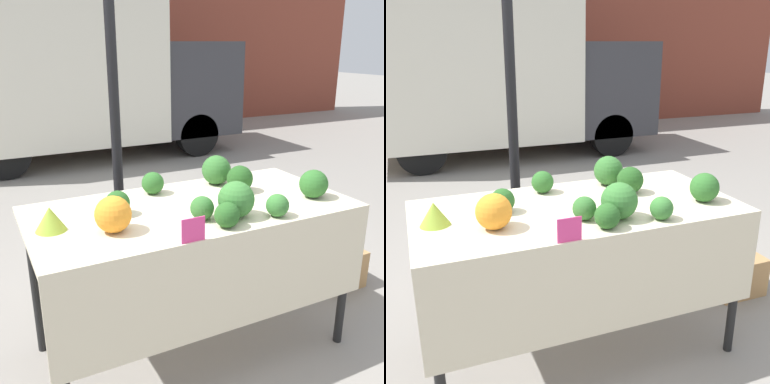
{
  "view_description": "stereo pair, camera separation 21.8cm",
  "coord_description": "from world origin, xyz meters",
  "views": [
    {
      "loc": [
        -1.04,
        -2.06,
        1.76
      ],
      "look_at": [
        0.0,
        0.0,
        0.99
      ],
      "focal_mm": 42.0,
      "sensor_mm": 36.0,
      "label": 1
    },
    {
      "loc": [
        -0.85,
        -2.15,
        1.76
      ],
      "look_at": [
        0.0,
        0.0,
        0.99
      ],
      "focal_mm": 42.0,
      "sensor_mm": 36.0,
      "label": 2
    }
  ],
  "objects": [
    {
      "name": "romanesco_head",
      "position": [
        -0.75,
        0.0,
        0.97
      ],
      "size": [
        0.15,
        0.15,
        0.12
      ],
      "color": "#93B238",
      "rests_on": "market_table"
    },
    {
      "name": "broccoli_head_0",
      "position": [
        0.32,
        -0.34,
        0.97
      ],
      "size": [
        0.12,
        0.12,
        0.12
      ],
      "color": "#387533",
      "rests_on": "market_table"
    },
    {
      "name": "produce_crate",
      "position": [
        1.31,
        0.2,
        0.14
      ],
      "size": [
        0.37,
        0.36,
        0.28
      ],
      "color": "tan",
      "rests_on": "ground_plane"
    },
    {
      "name": "parked_truck",
      "position": [
        0.7,
        5.04,
        1.24
      ],
      "size": [
        4.4,
        1.85,
        2.34
      ],
      "color": "silver",
      "rests_on": "ground_plane"
    },
    {
      "name": "broccoli_head_7",
      "position": [
        -0.04,
        -0.2,
        0.97
      ],
      "size": [
        0.12,
        0.12,
        0.12
      ],
      "color": "#336B2D",
      "rests_on": "market_table"
    },
    {
      "name": "tent_pole",
      "position": [
        -0.14,
        0.88,
        1.13
      ],
      "size": [
        0.07,
        0.07,
        2.26
      ],
      "color": "black",
      "rests_on": "ground_plane"
    },
    {
      "name": "broccoli_head_6",
      "position": [
        0.69,
        -0.19,
        0.99
      ],
      "size": [
        0.16,
        0.16,
        0.16
      ],
      "color": "#2D6628",
      "rests_on": "market_table"
    },
    {
      "name": "orange_cauliflower",
      "position": [
        -0.49,
        -0.15,
        1.0
      ],
      "size": [
        0.18,
        0.18,
        0.18
      ],
      "color": "orange",
      "rests_on": "market_table"
    },
    {
      "name": "broccoli_head_3",
      "position": [
        -0.11,
        0.29,
        0.97
      ],
      "size": [
        0.13,
        0.13,
        0.13
      ],
      "color": "#2D6628",
      "rests_on": "market_table"
    },
    {
      "name": "ground_plane",
      "position": [
        0.0,
        0.0,
        0.0
      ],
      "size": [
        40.0,
        40.0,
        0.0
      ],
      "primitive_type": "plane",
      "color": "gray"
    },
    {
      "name": "price_sign",
      "position": [
        -0.21,
        -0.42,
        0.97
      ],
      "size": [
        0.12,
        0.01,
        0.11
      ],
      "color": "#E53D84",
      "rests_on": "market_table"
    },
    {
      "name": "broccoli_head_5",
      "position": [
        0.32,
        0.29,
        1.0
      ],
      "size": [
        0.18,
        0.18,
        0.18
      ],
      "color": "#336B2D",
      "rests_on": "market_table"
    },
    {
      "name": "market_table",
      "position": [
        0.0,
        -0.07,
        0.79
      ],
      "size": [
        1.76,
        0.86,
        0.91
      ],
      "color": "beige",
      "rests_on": "ground_plane"
    },
    {
      "name": "broccoli_head_2",
      "position": [
        0.02,
        -0.34,
        0.97
      ],
      "size": [
        0.13,
        0.13,
        0.13
      ],
      "color": "#285B23",
      "rests_on": "market_table"
    },
    {
      "name": "broccoli_head_1",
      "position": [
        0.37,
        0.1,
        0.99
      ],
      "size": [
        0.16,
        0.16,
        0.16
      ],
      "color": "#23511E",
      "rests_on": "market_table"
    },
    {
      "name": "broccoli_head_8",
      "position": [
        -0.4,
        0.05,
        0.97
      ],
      "size": [
        0.13,
        0.13,
        0.13
      ],
      "color": "#285B23",
      "rests_on": "market_table"
    },
    {
      "name": "broccoli_head_4",
      "position": [
        0.13,
        -0.25,
        1.0
      ],
      "size": [
        0.19,
        0.19,
        0.19
      ],
      "color": "#387533",
      "rests_on": "market_table"
    }
  ]
}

